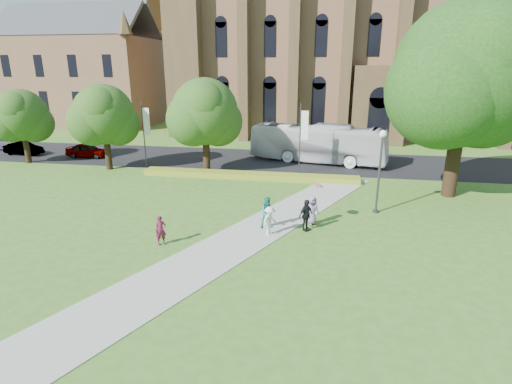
% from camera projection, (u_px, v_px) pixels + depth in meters
% --- Properties ---
extents(ground, '(160.00, 160.00, 0.00)m').
position_uv_depth(ground, '(238.00, 247.00, 20.48)').
color(ground, '#347021').
rests_on(ground, ground).
extents(road, '(160.00, 10.00, 0.02)m').
position_uv_depth(road, '(282.00, 161.00, 39.27)').
color(road, black).
rests_on(road, ground).
extents(footpath, '(15.58, 28.54, 0.04)m').
position_uv_depth(footpath, '(242.00, 239.00, 21.41)').
color(footpath, '#B2B2A8').
rests_on(footpath, ground).
extents(flower_hedge, '(18.00, 1.40, 0.45)m').
position_uv_depth(flower_hedge, '(249.00, 175.00, 33.15)').
color(flower_hedge, gold).
rests_on(flower_hedge, ground).
extents(cathedral, '(52.60, 18.25, 28.00)m').
position_uv_depth(cathedral, '(377.00, 34.00, 52.28)').
color(cathedral, brown).
rests_on(cathedral, ground).
extents(building_west, '(22.00, 14.00, 18.30)m').
position_uv_depth(building_west, '(84.00, 65.00, 62.82)').
color(building_west, brown).
rests_on(building_west, ground).
extents(streetlamp, '(0.44, 0.44, 5.24)m').
position_uv_depth(streetlamp, '(380.00, 162.00, 24.36)').
color(streetlamp, '#38383D').
rests_on(streetlamp, ground).
extents(large_tree, '(9.60, 9.60, 13.20)m').
position_uv_depth(large_tree, '(466.00, 74.00, 26.16)').
color(large_tree, '#332114').
rests_on(large_tree, ground).
extents(street_tree_0, '(5.20, 5.20, 7.50)m').
position_uv_depth(street_tree_0, '(104.00, 115.00, 34.66)').
color(street_tree_0, '#332114').
rests_on(street_tree_0, ground).
extents(street_tree_1, '(5.60, 5.60, 8.05)m').
position_uv_depth(street_tree_1, '(205.00, 112.00, 33.54)').
color(street_tree_1, '#332114').
rests_on(street_tree_1, ground).
extents(street_tree_2, '(4.80, 4.80, 6.95)m').
position_uv_depth(street_tree_2, '(21.00, 115.00, 37.19)').
color(street_tree_2, '#332114').
rests_on(street_tree_2, ground).
extents(banner_pole_0, '(0.70, 0.10, 6.00)m').
position_uv_depth(banner_pole_0, '(301.00, 135.00, 33.40)').
color(banner_pole_0, '#38383D').
rests_on(banner_pole_0, ground).
extents(banner_pole_1, '(0.70, 0.10, 6.00)m').
position_uv_depth(banner_pole_1, '(145.00, 131.00, 35.72)').
color(banner_pole_1, '#38383D').
rests_on(banner_pole_1, ground).
extents(tour_coach, '(13.40, 6.00, 3.63)m').
position_uv_depth(tour_coach, '(318.00, 143.00, 38.25)').
color(tour_coach, silver).
rests_on(tour_coach, road).
extents(car_0, '(4.23, 1.84, 1.42)m').
position_uv_depth(car_0, '(87.00, 150.00, 40.55)').
color(car_0, gray).
rests_on(car_0, road).
extents(car_1, '(4.16, 1.77, 1.33)m').
position_uv_depth(car_1, '(24.00, 148.00, 41.78)').
color(car_1, gray).
rests_on(car_1, road).
extents(car_2, '(5.69, 3.52, 1.54)m').
position_uv_depth(car_2, '(4.00, 142.00, 44.72)').
color(car_2, gray).
rests_on(car_2, road).
extents(pedestrian_0, '(0.67, 0.61, 1.54)m').
position_uv_depth(pedestrian_0, '(161.00, 230.00, 20.50)').
color(pedestrian_0, maroon).
rests_on(pedestrian_0, footpath).
extents(pedestrian_1, '(1.09, 0.97, 1.85)m').
position_uv_depth(pedestrian_1, '(268.00, 213.00, 22.53)').
color(pedestrian_1, '#187C72').
rests_on(pedestrian_1, footpath).
extents(pedestrian_2, '(1.03, 1.20, 1.61)m').
position_uv_depth(pedestrian_2, '(270.00, 221.00, 21.66)').
color(pedestrian_2, silver).
rests_on(pedestrian_2, footpath).
extents(pedestrian_3, '(1.00, 1.10, 1.80)m').
position_uv_depth(pedestrian_3, '(306.00, 215.00, 22.24)').
color(pedestrian_3, black).
rests_on(pedestrian_3, footpath).
extents(pedestrian_4, '(0.98, 0.91, 1.69)m').
position_uv_depth(pedestrian_4, '(312.00, 210.00, 23.14)').
color(pedestrian_4, gray).
rests_on(pedestrian_4, footpath).
extents(parasol, '(0.99, 0.99, 0.66)m').
position_uv_depth(parasol, '(316.00, 191.00, 22.86)').
color(parasol, '#EEA8AE').
rests_on(parasol, pedestrian_4).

